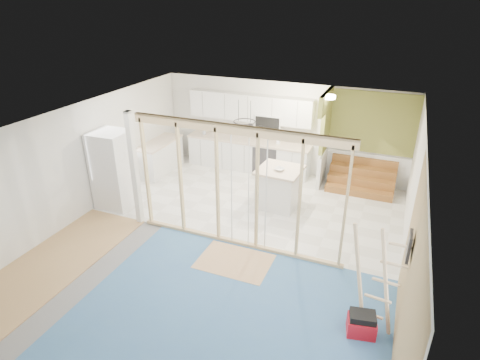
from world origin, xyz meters
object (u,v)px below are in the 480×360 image
at_px(island, 279,188).
at_px(ladder, 376,281).
at_px(toolbox, 362,324).
at_px(fridge, 114,170).

xyz_separation_m(island, ladder, (2.49, -3.23, 0.40)).
relative_size(island, toolbox, 2.23).
height_order(fridge, toolbox, fridge).
bearing_deg(island, fridge, -155.15).
bearing_deg(island, toolbox, -52.23).
distance_m(fridge, island, 3.97).
xyz_separation_m(fridge, toolbox, (6.06, -1.98, -0.76)).
height_order(island, toolbox, island).
xyz_separation_m(toolbox, ladder, (0.09, 0.22, 0.70)).
bearing_deg(fridge, toolbox, -20.05).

